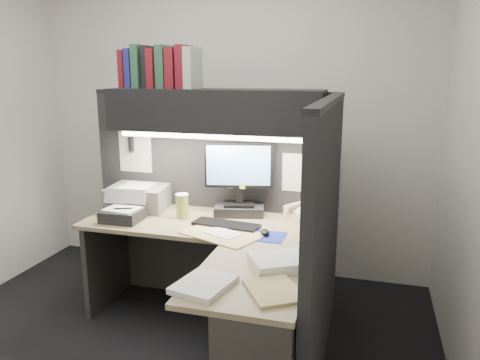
{
  "coord_description": "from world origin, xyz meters",
  "views": [
    {
      "loc": [
        1.22,
        -2.42,
        1.78
      ],
      "look_at": [
        0.38,
        0.51,
        1.06
      ],
      "focal_mm": 35.0,
      "sensor_mm": 36.0,
      "label": 1
    }
  ],
  "objects_px": {
    "keyboard": "(226,225)",
    "coffee_cup": "(182,207)",
    "printer": "(139,197)",
    "desk": "(223,301)",
    "telephone": "(305,213)",
    "overhead_shelf": "(215,110)",
    "notebook_stack": "(123,215)",
    "monitor": "(239,187)"
  },
  "relations": [
    {
      "from": "desk",
      "to": "telephone",
      "type": "height_order",
      "value": "telephone"
    },
    {
      "from": "overhead_shelf",
      "to": "notebook_stack",
      "type": "distance_m",
      "value": 0.99
    },
    {
      "from": "keyboard",
      "to": "notebook_stack",
      "type": "height_order",
      "value": "notebook_stack"
    },
    {
      "from": "monitor",
      "to": "notebook_stack",
      "type": "xyz_separation_m",
      "value": [
        -0.76,
        -0.37,
        -0.17
      ]
    },
    {
      "from": "printer",
      "to": "overhead_shelf",
      "type": "bearing_deg",
      "value": -5.41
    },
    {
      "from": "keyboard",
      "to": "printer",
      "type": "height_order",
      "value": "printer"
    },
    {
      "from": "notebook_stack",
      "to": "telephone",
      "type": "bearing_deg",
      "value": 17.58
    },
    {
      "from": "overhead_shelf",
      "to": "monitor",
      "type": "xyz_separation_m",
      "value": [
        0.17,
        0.03,
        -0.55
      ]
    },
    {
      "from": "desk",
      "to": "monitor",
      "type": "relative_size",
      "value": 3.14
    },
    {
      "from": "desk",
      "to": "notebook_stack",
      "type": "xyz_separation_m",
      "value": [
        -0.89,
        0.41,
        0.33
      ]
    },
    {
      "from": "desk",
      "to": "coffee_cup",
      "type": "bearing_deg",
      "value": 130.12
    },
    {
      "from": "keyboard",
      "to": "printer",
      "type": "xyz_separation_m",
      "value": [
        -0.79,
        0.24,
        0.08
      ]
    },
    {
      "from": "telephone",
      "to": "coffee_cup",
      "type": "height_order",
      "value": "coffee_cup"
    },
    {
      "from": "telephone",
      "to": "printer",
      "type": "xyz_separation_m",
      "value": [
        -1.28,
        -0.07,
        0.04
      ]
    },
    {
      "from": "desk",
      "to": "coffee_cup",
      "type": "relative_size",
      "value": 10.14
    },
    {
      "from": "coffee_cup",
      "to": "printer",
      "type": "height_order",
      "value": "printer"
    },
    {
      "from": "telephone",
      "to": "notebook_stack",
      "type": "xyz_separation_m",
      "value": [
        -1.24,
        -0.39,
        -0.0
      ]
    },
    {
      "from": "printer",
      "to": "desk",
      "type": "bearing_deg",
      "value": -45.06
    },
    {
      "from": "monitor",
      "to": "printer",
      "type": "distance_m",
      "value": 0.81
    },
    {
      "from": "keyboard",
      "to": "printer",
      "type": "relative_size",
      "value": 1.06
    },
    {
      "from": "keyboard",
      "to": "printer",
      "type": "bearing_deg",
      "value": 170.2
    },
    {
      "from": "overhead_shelf",
      "to": "desk",
      "type": "bearing_deg",
      "value": -68.21
    },
    {
      "from": "desk",
      "to": "printer",
      "type": "relative_size",
      "value": 3.87
    },
    {
      "from": "overhead_shelf",
      "to": "monitor",
      "type": "relative_size",
      "value": 2.86
    },
    {
      "from": "overhead_shelf",
      "to": "coffee_cup",
      "type": "bearing_deg",
      "value": -143.38
    },
    {
      "from": "notebook_stack",
      "to": "printer",
      "type": "bearing_deg",
      "value": 96.86
    },
    {
      "from": "overhead_shelf",
      "to": "coffee_cup",
      "type": "distance_m",
      "value": 0.73
    },
    {
      "from": "telephone",
      "to": "monitor",
      "type": "bearing_deg",
      "value": -142.52
    },
    {
      "from": "monitor",
      "to": "notebook_stack",
      "type": "relative_size",
      "value": 2.01
    },
    {
      "from": "desk",
      "to": "telephone",
      "type": "distance_m",
      "value": 0.94
    },
    {
      "from": "monitor",
      "to": "notebook_stack",
      "type": "distance_m",
      "value": 0.86
    },
    {
      "from": "telephone",
      "to": "printer",
      "type": "height_order",
      "value": "printer"
    },
    {
      "from": "keyboard",
      "to": "coffee_cup",
      "type": "relative_size",
      "value": 2.77
    },
    {
      "from": "telephone",
      "to": "coffee_cup",
      "type": "xyz_separation_m",
      "value": [
        -0.86,
        -0.21,
        0.04
      ]
    },
    {
      "from": "monitor",
      "to": "desk",
      "type": "bearing_deg",
      "value": -93.84
    },
    {
      "from": "overhead_shelf",
      "to": "monitor",
      "type": "bearing_deg",
      "value": 10.74
    },
    {
      "from": "overhead_shelf",
      "to": "telephone",
      "type": "bearing_deg",
      "value": 4.8
    },
    {
      "from": "overhead_shelf",
      "to": "telephone",
      "type": "distance_m",
      "value": 0.98
    },
    {
      "from": "telephone",
      "to": "coffee_cup",
      "type": "bearing_deg",
      "value": -131.65
    },
    {
      "from": "keyboard",
      "to": "telephone",
      "type": "distance_m",
      "value": 0.58
    },
    {
      "from": "desk",
      "to": "overhead_shelf",
      "type": "bearing_deg",
      "value": 111.79
    },
    {
      "from": "desk",
      "to": "keyboard",
      "type": "height_order",
      "value": "keyboard"
    }
  ]
}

